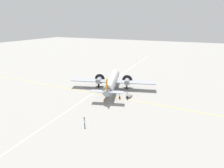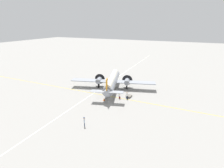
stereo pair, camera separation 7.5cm
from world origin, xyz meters
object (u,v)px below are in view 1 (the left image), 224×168
object	(u,v)px
airliner_main	(112,81)
suitcase_near_door	(127,98)
suitcase_upright_spare	(120,98)
passenger_boarding	(119,94)
ramp_agent	(127,95)
traffic_cone	(104,99)
crew_foreground	(84,121)
baggage_cart	(129,96)

from	to	relation	value
airliner_main	suitcase_near_door	bearing A→B (deg)	-142.74
suitcase_upright_spare	suitcase_near_door	bearing A→B (deg)	24.76
passenger_boarding	suitcase_near_door	distance (m)	2.12
passenger_boarding	ramp_agent	distance (m)	1.88
ramp_agent	suitcase_near_door	xyz separation A→B (m)	(0.04, 0.19, -0.79)
airliner_main	traffic_cone	world-z (taller)	airliner_main
crew_foreground	passenger_boarding	distance (m)	13.88
suitcase_upright_spare	baggage_cart	world-z (taller)	baggage_cart
traffic_cone	crew_foreground	bearing A→B (deg)	-80.52
crew_foreground	suitcase_upright_spare	distance (m)	13.82
suitcase_near_door	traffic_cone	xyz separation A→B (m)	(-4.67, -3.30, -0.02)
suitcase_near_door	baggage_cart	xyz separation A→B (m)	(0.02, 1.20, -0.02)
passenger_boarding	ramp_agent	world-z (taller)	ramp_agent
airliner_main	traffic_cone	size ratio (longest dim) A/B	40.22
crew_foreground	baggage_cart	bearing A→B (deg)	129.82
airliner_main	crew_foreground	distance (m)	19.28
passenger_boarding	airliner_main	bearing A→B (deg)	25.79
ramp_agent	baggage_cart	distance (m)	1.61
crew_foreground	suitcase_near_door	world-z (taller)	crew_foreground
airliner_main	ramp_agent	distance (m)	7.71
suitcase_upright_spare	traffic_cone	distance (m)	3.92
ramp_agent	suitcase_near_door	distance (m)	0.81
airliner_main	suitcase_upright_spare	xyz separation A→B (m)	(4.38, -5.20, -2.24)
airliner_main	baggage_cart	size ratio (longest dim) A/B	11.95
suitcase_near_door	traffic_cone	bearing A→B (deg)	-144.77
passenger_boarding	ramp_agent	size ratio (longest dim) A/B	0.97
suitcase_near_door	baggage_cart	world-z (taller)	suitcase_near_door
airliner_main	suitcase_upright_spare	bearing A→B (deg)	-156.45
suitcase_upright_spare	baggage_cart	bearing A→B (deg)	49.28
crew_foreground	airliner_main	bearing A→B (deg)	149.74
airliner_main	suitcase_upright_spare	world-z (taller)	airliner_main
airliner_main	crew_foreground	xyz separation A→B (m)	(3.26, -18.95, -1.40)
suitcase_near_door	suitcase_upright_spare	bearing A→B (deg)	-155.24
crew_foreground	ramp_agent	size ratio (longest dim) A/B	0.99
crew_foreground	traffic_cone	size ratio (longest dim) A/B	3.03
traffic_cone	airliner_main	bearing A→B (deg)	100.14
crew_foreground	traffic_cone	world-z (taller)	crew_foreground
ramp_agent	traffic_cone	world-z (taller)	ramp_agent
airliner_main	crew_foreground	bearing A→B (deg)	173.22
ramp_agent	suitcase_upright_spare	bearing A→B (deg)	113.65
airliner_main	passenger_boarding	size ratio (longest dim) A/B	13.57
passenger_boarding	traffic_cone	xyz separation A→B (m)	(-2.81, -2.63, -0.80)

